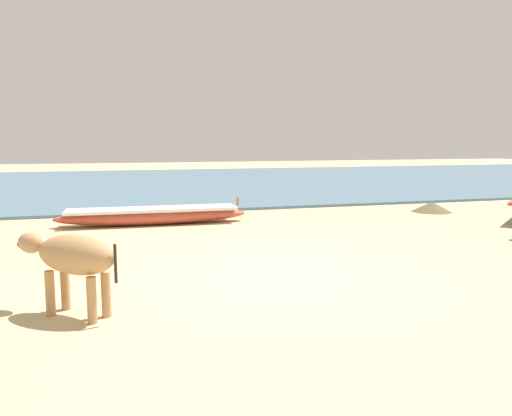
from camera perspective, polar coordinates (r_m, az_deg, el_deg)
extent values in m
plane|color=tan|center=(7.43, 2.65, -7.80)|extent=(80.00, 80.00, 0.00)
cube|color=slate|center=(23.87, -10.67, 2.88)|extent=(60.00, 20.00, 0.08)
ellipsoid|color=#B74733|center=(12.17, -11.69, -0.93)|extent=(4.54, 0.93, 0.39)
cube|color=white|center=(12.14, -11.71, -0.15)|extent=(4.00, 0.89, 0.07)
cube|color=olive|center=(12.17, -10.11, -0.37)|extent=(0.14, 0.68, 0.04)
cylinder|color=olive|center=(12.41, -2.10, 0.77)|extent=(0.06, 0.06, 0.20)
ellipsoid|color=tan|center=(5.97, -19.87, -5.03)|extent=(1.07, 1.00, 0.46)
ellipsoid|color=tan|center=(6.45, -24.37, -3.65)|extent=(0.40, 0.38, 0.25)
sphere|color=#2D2119|center=(6.56, -25.24, -3.75)|extent=(0.13, 0.13, 0.10)
cylinder|color=tan|center=(6.21, -22.47, -9.00)|extent=(0.10, 0.10, 0.52)
cylinder|color=tan|center=(6.36, -20.96, -8.53)|extent=(0.10, 0.10, 0.52)
cylinder|color=tan|center=(5.80, -18.26, -9.98)|extent=(0.10, 0.10, 0.52)
cylinder|color=tan|center=(5.96, -16.76, -9.44)|extent=(0.10, 0.10, 0.52)
cylinder|color=#2D2119|center=(5.61, -15.76, -6.14)|extent=(0.03, 0.03, 0.43)
cone|color=brown|center=(14.87, 19.44, 0.13)|extent=(1.56, 1.56, 0.28)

